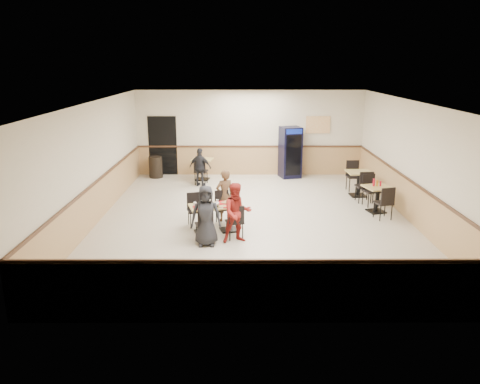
{
  "coord_description": "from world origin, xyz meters",
  "views": [
    {
      "loc": [
        -0.38,
        -11.49,
        3.94
      ],
      "look_at": [
        -0.36,
        -0.5,
        0.87
      ],
      "focal_mm": 35.0,
      "sensor_mm": 36.0,
      "label": 1
    }
  ],
  "objects_px": {
    "back_table": "(202,166)",
    "side_table_far": "(359,180)",
    "side_table_near": "(377,195)",
    "pepsi_cooler": "(290,152)",
    "diner_woman_right": "(237,213)",
    "trash_bin": "(156,167)",
    "lone_diner": "(200,167)",
    "main_table": "(216,214)",
    "diner_woman_left": "(206,216)",
    "diner_man_opposite": "(225,195)"
  },
  "relations": [
    {
      "from": "back_table",
      "to": "pepsi_cooler",
      "type": "bearing_deg",
      "value": 7.34
    },
    {
      "from": "main_table",
      "to": "back_table",
      "type": "relative_size",
      "value": 1.76
    },
    {
      "from": "pepsi_cooler",
      "to": "side_table_near",
      "type": "bearing_deg",
      "value": -78.34
    },
    {
      "from": "lone_diner",
      "to": "pepsi_cooler",
      "type": "bearing_deg",
      "value": -141.66
    },
    {
      "from": "pepsi_cooler",
      "to": "trash_bin",
      "type": "bearing_deg",
      "value": 166.38
    },
    {
      "from": "pepsi_cooler",
      "to": "side_table_far",
      "type": "bearing_deg",
      "value": -67.24
    },
    {
      "from": "side_table_near",
      "to": "trash_bin",
      "type": "distance_m",
      "value": 7.74
    },
    {
      "from": "side_table_near",
      "to": "diner_woman_right",
      "type": "bearing_deg",
      "value": -150.11
    },
    {
      "from": "main_table",
      "to": "side_table_near",
      "type": "height_order",
      "value": "side_table_near"
    },
    {
      "from": "diner_woman_left",
      "to": "back_table",
      "type": "height_order",
      "value": "diner_woman_left"
    },
    {
      "from": "pepsi_cooler",
      "to": "trash_bin",
      "type": "distance_m",
      "value": 4.75
    },
    {
      "from": "diner_woman_right",
      "to": "diner_man_opposite",
      "type": "height_order",
      "value": "diner_woman_right"
    },
    {
      "from": "diner_man_opposite",
      "to": "pepsi_cooler",
      "type": "height_order",
      "value": "pepsi_cooler"
    },
    {
      "from": "pepsi_cooler",
      "to": "diner_woman_right",
      "type": "bearing_deg",
      "value": -120.72
    },
    {
      "from": "diner_man_opposite",
      "to": "trash_bin",
      "type": "xyz_separation_m",
      "value": [
        -2.56,
        4.64,
        -0.29
      ]
    },
    {
      "from": "lone_diner",
      "to": "diner_man_opposite",
      "type": "bearing_deg",
      "value": 121.02
    },
    {
      "from": "side_table_near",
      "to": "pepsi_cooler",
      "type": "distance_m",
      "value": 4.46
    },
    {
      "from": "diner_man_opposite",
      "to": "lone_diner",
      "type": "height_order",
      "value": "diner_man_opposite"
    },
    {
      "from": "side_table_far",
      "to": "trash_bin",
      "type": "relative_size",
      "value": 1.02
    },
    {
      "from": "main_table",
      "to": "pepsi_cooler",
      "type": "bearing_deg",
      "value": 51.4
    },
    {
      "from": "diner_man_opposite",
      "to": "side_table_near",
      "type": "bearing_deg",
      "value": 161.27
    },
    {
      "from": "diner_woman_right",
      "to": "lone_diner",
      "type": "xyz_separation_m",
      "value": [
        -1.22,
        4.94,
        -0.06
      ]
    },
    {
      "from": "pepsi_cooler",
      "to": "main_table",
      "type": "bearing_deg",
      "value": -127.09
    },
    {
      "from": "diner_woman_right",
      "to": "pepsi_cooler",
      "type": "height_order",
      "value": "pepsi_cooler"
    },
    {
      "from": "diner_man_opposite",
      "to": "pepsi_cooler",
      "type": "distance_m",
      "value": 5.16
    },
    {
      "from": "diner_woman_right",
      "to": "back_table",
      "type": "bearing_deg",
      "value": 87.05
    },
    {
      "from": "diner_woman_left",
      "to": "diner_man_opposite",
      "type": "bearing_deg",
      "value": 75.34
    },
    {
      "from": "side_table_near",
      "to": "pepsi_cooler",
      "type": "height_order",
      "value": "pepsi_cooler"
    },
    {
      "from": "trash_bin",
      "to": "lone_diner",
      "type": "bearing_deg",
      "value": -35.3
    },
    {
      "from": "diner_woman_left",
      "to": "diner_man_opposite",
      "type": "relative_size",
      "value": 1.02
    },
    {
      "from": "diner_woman_left",
      "to": "side_table_far",
      "type": "distance_m",
      "value": 5.86
    },
    {
      "from": "lone_diner",
      "to": "side_table_near",
      "type": "height_order",
      "value": "lone_diner"
    },
    {
      "from": "diner_woman_left",
      "to": "lone_diner",
      "type": "height_order",
      "value": "diner_woman_left"
    },
    {
      "from": "diner_man_opposite",
      "to": "diner_woman_left",
      "type": "bearing_deg",
      "value": 49.46
    },
    {
      "from": "diner_woman_right",
      "to": "diner_woman_left",
      "type": "bearing_deg",
      "value": -179.21
    },
    {
      "from": "main_table",
      "to": "side_table_far",
      "type": "bearing_deg",
      "value": 21.01
    },
    {
      "from": "side_table_far",
      "to": "diner_woman_right",
      "type": "bearing_deg",
      "value": -134.36
    },
    {
      "from": "diner_man_opposite",
      "to": "side_table_near",
      "type": "height_order",
      "value": "diner_man_opposite"
    },
    {
      "from": "trash_bin",
      "to": "side_table_near",
      "type": "bearing_deg",
      "value": -30.74
    },
    {
      "from": "diner_woman_right",
      "to": "trash_bin",
      "type": "distance_m",
      "value": 6.77
    },
    {
      "from": "diner_woman_left",
      "to": "pepsi_cooler",
      "type": "bearing_deg",
      "value": 65.97
    },
    {
      "from": "diner_woman_right",
      "to": "side_table_near",
      "type": "distance_m",
      "value": 4.35
    },
    {
      "from": "diner_woman_left",
      "to": "main_table",
      "type": "bearing_deg",
      "value": 75.34
    },
    {
      "from": "lone_diner",
      "to": "side_table_near",
      "type": "relative_size",
      "value": 1.55
    },
    {
      "from": "diner_woman_right",
      "to": "back_table",
      "type": "height_order",
      "value": "diner_woman_right"
    },
    {
      "from": "diner_woman_right",
      "to": "side_table_far",
      "type": "relative_size",
      "value": 1.8
    },
    {
      "from": "back_table",
      "to": "side_table_far",
      "type": "bearing_deg",
      "value": -22.64
    },
    {
      "from": "side_table_near",
      "to": "lone_diner",
      "type": "bearing_deg",
      "value": 150.9
    },
    {
      "from": "lone_diner",
      "to": "side_table_far",
      "type": "relative_size",
      "value": 1.65
    },
    {
      "from": "main_table",
      "to": "lone_diner",
      "type": "relative_size",
      "value": 1.09
    }
  ]
}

